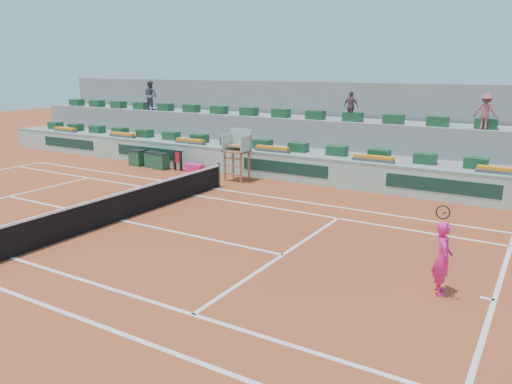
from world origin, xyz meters
TOP-DOWN VIEW (x-y plane):
  - ground at (0.00, 0.00)m, footprint 90.00×90.00m
  - seating_tier_lower at (0.00, 10.70)m, footprint 36.00×4.00m
  - seating_tier_upper at (0.00, 12.30)m, footprint 36.00×2.40m
  - stadium_back_wall at (0.00, 13.90)m, footprint 36.00×0.40m
  - player_bag at (-2.86, 7.84)m, footprint 0.95×0.42m
  - spectator_left at (-9.09, 11.63)m, footprint 0.95×0.78m
  - spectator_mid at (3.93, 11.55)m, footprint 0.93×0.61m
  - spectator_right at (9.95, 11.41)m, footprint 1.05×0.69m
  - court_lines at (0.00, 0.00)m, footprint 23.89×11.09m
  - tennis_net at (0.00, 0.00)m, footprint 0.10×11.97m
  - advertising_hoarding at (0.02, 8.50)m, footprint 36.00×0.34m
  - umpire_chair at (0.00, 7.50)m, footprint 1.10×0.90m
  - seat_row_lower at (0.00, 9.80)m, footprint 32.90×0.60m
  - seat_row_upper at (0.00, 11.70)m, footprint 32.90×0.60m
  - flower_planters at (-1.50, 9.00)m, footprint 26.80×0.36m
  - drink_cooler_a at (-4.84, 7.58)m, footprint 0.70×0.61m
  - drink_cooler_b at (-5.60, 7.72)m, footprint 0.66×0.57m
  - drink_cooler_c at (-6.63, 7.70)m, footprint 0.78×0.67m
  - towel_rack at (-3.90, 7.78)m, footprint 0.67×0.11m
  - tennis_player at (10.72, -0.26)m, footprint 0.61×0.93m

SIDE VIEW (x-z plane):
  - ground at x=0.00m, z-range 0.00..0.00m
  - court_lines at x=0.00m, z-range 0.00..0.01m
  - player_bag at x=-2.86m, z-range 0.00..0.42m
  - drink_cooler_a at x=-4.84m, z-range 0.00..0.84m
  - drink_cooler_b at x=-5.60m, z-range 0.00..0.84m
  - drink_cooler_c at x=-6.63m, z-range 0.00..0.84m
  - tennis_net at x=0.00m, z-range -0.02..1.08m
  - seating_tier_lower at x=0.00m, z-range 0.00..1.20m
  - towel_rack at x=-3.90m, z-range 0.09..1.12m
  - advertising_hoarding at x=0.02m, z-range 0.00..1.26m
  - tennis_player at x=10.72m, z-range -0.25..2.03m
  - seating_tier_upper at x=0.00m, z-range 0.00..2.60m
  - flower_planters at x=-1.50m, z-range 1.19..1.47m
  - seat_row_lower at x=0.00m, z-range 1.20..1.64m
  - umpire_chair at x=0.00m, z-range 0.34..2.74m
  - stadium_back_wall at x=0.00m, z-range 0.00..4.40m
  - seat_row_upper at x=0.00m, z-range 2.60..3.04m
  - spectator_mid at x=3.93m, z-range 2.60..4.07m
  - spectator_right at x=9.95m, z-range 2.60..4.12m
  - spectator_left at x=-9.09m, z-range 2.60..4.38m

